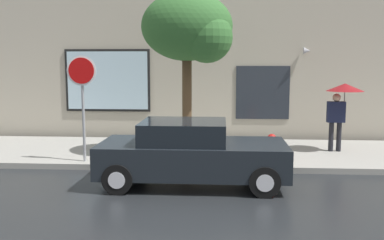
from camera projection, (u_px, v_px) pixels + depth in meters
ground_plane at (187, 183)px, 9.70m from camera, size 60.00×60.00×0.00m
sidewalk at (195, 153)px, 12.66m from camera, size 20.00×4.00×0.15m
building_facade at (199, 40)px, 14.69m from camera, size 20.00×0.67×7.00m
parked_car at (191, 153)px, 9.51m from camera, size 4.10×1.90×1.43m
fire_hydrant at (272, 148)px, 11.18m from camera, size 0.30×0.44×0.72m
pedestrian_with_umbrella at (342, 97)px, 12.29m from camera, size 1.06×1.06×1.97m
street_tree at (191, 30)px, 11.44m from camera, size 2.45×2.09×4.44m
stop_sign at (82, 87)px, 10.94m from camera, size 0.76×0.10×2.73m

